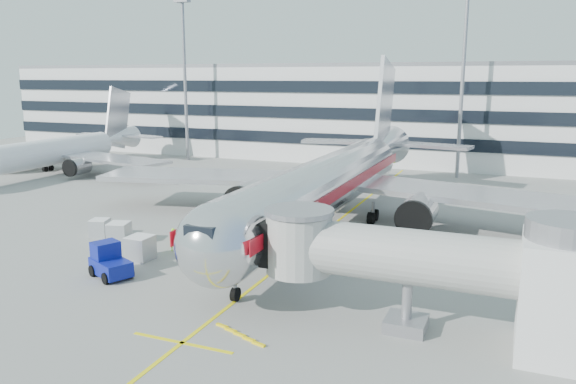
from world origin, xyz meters
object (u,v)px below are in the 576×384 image
at_px(cargo_container_right, 100,228).
at_px(ramp_worker, 174,240).
at_px(cargo_container_front, 140,248).
at_px(cargo_container_left, 119,233).
at_px(main_jet, 334,180).
at_px(baggage_tug, 109,262).
at_px(belt_loader, 208,234).

xyz_separation_m(cargo_container_right, ramp_worker, (8.17, -0.98, 0.13)).
relative_size(cargo_container_right, cargo_container_front, 0.96).
distance_m(cargo_container_left, ramp_worker, 5.41).
bearing_deg(cargo_container_front, ramp_worker, 69.79).
bearing_deg(cargo_container_right, cargo_container_front, -28.44).
xyz_separation_m(cargo_container_right, cargo_container_front, (7.11, -3.85, 0.15)).
bearing_deg(main_jet, baggage_tug, -117.87).
bearing_deg(cargo_container_right, cargo_container_left, -17.91).
height_order(cargo_container_left, cargo_container_right, cargo_container_left).
bearing_deg(belt_loader, cargo_container_front, -109.46).
xyz_separation_m(belt_loader, cargo_container_front, (-2.22, -6.29, 0.30)).
bearing_deg(ramp_worker, main_jet, 19.87).
distance_m(baggage_tug, ramp_worker, 6.70).
bearing_deg(baggage_tug, belt_loader, 78.85).
distance_m(main_jet, baggage_tug, 21.86).
relative_size(cargo_container_left, cargo_container_front, 1.08).
height_order(cargo_container_left, ramp_worker, ramp_worker).
height_order(cargo_container_front, ramp_worker, cargo_container_front).
bearing_deg(ramp_worker, cargo_container_left, 145.68).
relative_size(belt_loader, cargo_container_front, 2.58).
height_order(main_jet, baggage_tug, main_jet).
relative_size(baggage_tug, ramp_worker, 2.01).
distance_m(main_jet, cargo_container_front, 18.80).
height_order(baggage_tug, cargo_container_front, baggage_tug).
bearing_deg(belt_loader, main_jet, 48.10).
bearing_deg(main_jet, belt_loader, -131.90).
bearing_deg(cargo_container_left, belt_loader, 26.88).
height_order(main_jet, cargo_container_left, main_jet).
bearing_deg(main_jet, cargo_container_left, -139.87).
bearing_deg(cargo_container_front, cargo_container_left, 145.78).
relative_size(main_jet, cargo_container_left, 25.45).
bearing_deg(cargo_container_front, baggage_tug, -86.41).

